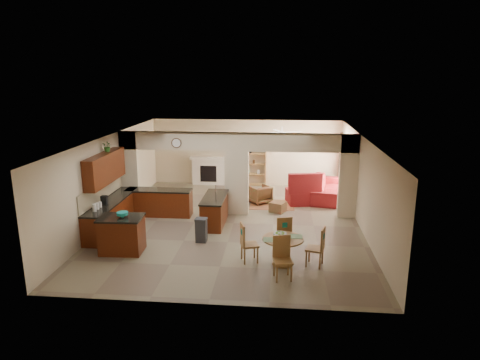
# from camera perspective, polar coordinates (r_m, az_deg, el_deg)

# --- Properties ---
(floor) EXTENTS (10.00, 10.00, 0.00)m
(floor) POSITION_cam_1_polar(r_m,az_deg,el_deg) (13.87, -0.85, -5.78)
(floor) COLOR #786D53
(floor) RESTS_ON ground
(ceiling) EXTENTS (10.00, 10.00, 0.00)m
(ceiling) POSITION_cam_1_polar(r_m,az_deg,el_deg) (13.19, -0.90, 5.74)
(ceiling) COLOR white
(ceiling) RESTS_ON wall_back
(wall_back) EXTENTS (8.00, 0.00, 8.00)m
(wall_back) POSITION_cam_1_polar(r_m,az_deg,el_deg) (18.33, 0.81, 3.68)
(wall_back) COLOR beige
(wall_back) RESTS_ON floor
(wall_front) EXTENTS (8.00, 0.00, 8.00)m
(wall_front) POSITION_cam_1_polar(r_m,az_deg,el_deg) (8.75, -4.45, -8.26)
(wall_front) COLOR beige
(wall_front) RESTS_ON floor
(wall_left) EXTENTS (0.00, 10.00, 10.00)m
(wall_left) POSITION_cam_1_polar(r_m,az_deg,el_deg) (14.44, -16.86, 0.20)
(wall_left) COLOR beige
(wall_left) RESTS_ON floor
(wall_right) EXTENTS (0.00, 10.00, 10.00)m
(wall_right) POSITION_cam_1_polar(r_m,az_deg,el_deg) (13.63, 16.08, -0.55)
(wall_right) COLOR beige
(wall_right) RESTS_ON floor
(partition_left_pier) EXTENTS (0.60, 0.25, 2.80)m
(partition_left_pier) POSITION_cam_1_polar(r_m,az_deg,el_deg) (15.24, -14.42, 1.08)
(partition_left_pier) COLOR beige
(partition_left_pier) RESTS_ON floor
(partition_center_pier) EXTENTS (0.80, 0.25, 2.20)m
(partition_center_pier) POSITION_cam_1_polar(r_m,az_deg,el_deg) (14.50, -0.44, -0.34)
(partition_center_pier) COLOR beige
(partition_center_pier) RESTS_ON floor
(partition_right_pier) EXTENTS (0.60, 0.25, 2.80)m
(partition_right_pier) POSITION_cam_1_polar(r_m,az_deg,el_deg) (14.54, 14.22, 0.47)
(partition_right_pier) COLOR beige
(partition_right_pier) RESTS_ON floor
(partition_header) EXTENTS (8.00, 0.25, 0.60)m
(partition_header) POSITION_cam_1_polar(r_m,az_deg,el_deg) (14.21, -0.46, 5.13)
(partition_header) COLOR beige
(partition_header) RESTS_ON partition_center_pier
(kitchen_counter) EXTENTS (2.52, 3.29, 1.48)m
(kitchen_counter) POSITION_cam_1_polar(r_m,az_deg,el_deg) (14.21, -14.19, -3.76)
(kitchen_counter) COLOR #411207
(kitchen_counter) RESTS_ON floor
(upper_cabinets) EXTENTS (0.35, 2.40, 0.90)m
(upper_cabinets) POSITION_cam_1_polar(r_m,az_deg,el_deg) (13.54, -17.56, 1.51)
(upper_cabinets) COLOR #411207
(upper_cabinets) RESTS_ON wall_left
(peninsula) EXTENTS (0.70, 1.85, 0.91)m
(peninsula) POSITION_cam_1_polar(r_m,az_deg,el_deg) (13.69, -3.41, -4.05)
(peninsula) COLOR #411207
(peninsula) RESTS_ON floor
(wall_clock) EXTENTS (0.34, 0.03, 0.34)m
(wall_clock) POSITION_cam_1_polar(r_m,az_deg,el_deg) (14.41, -8.48, 4.90)
(wall_clock) COLOR #4B2E19
(wall_clock) RESTS_ON partition_header
(rug) EXTENTS (1.60, 1.30, 0.01)m
(rug) POSITION_cam_1_polar(r_m,az_deg,el_deg) (15.79, 4.31, -3.30)
(rug) COLOR #9C5E39
(rug) RESTS_ON floor
(fireplace) EXTENTS (1.60, 0.35, 1.20)m
(fireplace) POSITION_cam_1_polar(r_m,az_deg,el_deg) (18.52, -4.18, 1.27)
(fireplace) COLOR white
(fireplace) RESTS_ON floor
(shelving_unit) EXTENTS (1.00, 0.32, 1.80)m
(shelving_unit) POSITION_cam_1_polar(r_m,az_deg,el_deg) (18.23, 1.86, 2.01)
(shelving_unit) COLOR #975D34
(shelving_unit) RESTS_ON floor
(window_a) EXTENTS (0.02, 0.90, 1.90)m
(window_a) POSITION_cam_1_polar(r_m,az_deg,el_deg) (15.88, 14.45, 0.85)
(window_a) COLOR white
(window_a) RESTS_ON wall_right
(window_b) EXTENTS (0.02, 0.90, 1.90)m
(window_b) POSITION_cam_1_polar(r_m,az_deg,el_deg) (17.52, 13.61, 2.12)
(window_b) COLOR white
(window_b) RESTS_ON wall_right
(glazed_door) EXTENTS (0.02, 0.70, 2.10)m
(glazed_door) POSITION_cam_1_polar(r_m,az_deg,el_deg) (16.73, 13.98, 1.02)
(glazed_door) COLOR white
(glazed_door) RESTS_ON wall_right
(drape_a_left) EXTENTS (0.10, 0.28, 2.30)m
(drape_a_left) POSITION_cam_1_polar(r_m,az_deg,el_deg) (15.29, 14.64, 0.34)
(drape_a_left) COLOR #45201B
(drape_a_left) RESTS_ON wall_right
(drape_a_right) EXTENTS (0.10, 0.28, 2.30)m
(drape_a_right) POSITION_cam_1_polar(r_m,az_deg,el_deg) (16.45, 14.00, 1.33)
(drape_a_right) COLOR #45201B
(drape_a_right) RESTS_ON wall_right
(drape_b_left) EXTENTS (0.10, 0.28, 2.30)m
(drape_b_left) POSITION_cam_1_polar(r_m,az_deg,el_deg) (16.93, 13.76, 1.71)
(drape_b_left) COLOR #45201B
(drape_b_left) RESTS_ON wall_right
(drape_b_right) EXTENTS (0.10, 0.28, 2.30)m
(drape_b_right) POSITION_cam_1_polar(r_m,az_deg,el_deg) (18.09, 13.23, 2.52)
(drape_b_right) COLOR #45201B
(drape_b_right) RESTS_ON wall_right
(ceiling_fan) EXTENTS (1.00, 1.00, 0.10)m
(ceiling_fan) POSITION_cam_1_polar(r_m,az_deg,el_deg) (16.11, 5.62, 6.35)
(ceiling_fan) COLOR white
(ceiling_fan) RESTS_ON ceiling
(kitchen_island) EXTENTS (1.18, 0.86, 0.99)m
(kitchen_island) POSITION_cam_1_polar(r_m,az_deg,el_deg) (12.01, -15.48, -7.01)
(kitchen_island) COLOR #411207
(kitchen_island) RESTS_ON floor
(teal_bowl) EXTENTS (0.30, 0.30, 0.14)m
(teal_bowl) POSITION_cam_1_polar(r_m,az_deg,el_deg) (11.80, -15.41, -4.47)
(teal_bowl) COLOR #148A7E
(teal_bowl) RESTS_ON kitchen_island
(trash_can) EXTENTS (0.32, 0.28, 0.65)m
(trash_can) POSITION_cam_1_polar(r_m,az_deg,el_deg) (12.36, -5.18, -6.79)
(trash_can) COLOR #2A2A2D
(trash_can) RESTS_ON floor
(dining_table) EXTENTS (1.03, 1.03, 0.70)m
(dining_table) POSITION_cam_1_polar(r_m,az_deg,el_deg) (10.93, 5.72, -8.83)
(dining_table) COLOR #975D34
(dining_table) RESTS_ON floor
(fruit_bowl) EXTENTS (0.34, 0.34, 0.18)m
(fruit_bowl) POSITION_cam_1_polar(r_m,az_deg,el_deg) (10.75, 5.36, -7.39)
(fruit_bowl) COLOR #6BB126
(fruit_bowl) RESTS_ON dining_table
(sofa) EXTENTS (2.84, 1.47, 0.79)m
(sofa) POSITION_cam_1_polar(r_m,az_deg,el_deg) (16.83, 11.58, -1.07)
(sofa) COLOR maroon
(sofa) RESTS_ON floor
(chaise) EXTENTS (1.39, 1.21, 0.49)m
(chaise) POSITION_cam_1_polar(r_m,az_deg,el_deg) (16.09, 8.51, -2.20)
(chaise) COLOR maroon
(chaise) RESTS_ON floor
(armchair) EXTENTS (0.99, 0.99, 0.66)m
(armchair) POSITION_cam_1_polar(r_m,az_deg,el_deg) (15.93, 2.68, -1.91)
(armchair) COLOR maroon
(armchair) RESTS_ON floor
(ottoman) EXTENTS (0.65, 0.65, 0.35)m
(ottoman) POSITION_cam_1_polar(r_m,az_deg,el_deg) (14.99, 5.06, -3.59)
(ottoman) COLOR maroon
(ottoman) RESTS_ON floor
(plant) EXTENTS (0.38, 0.36, 0.34)m
(plant) POSITION_cam_1_polar(r_m,az_deg,el_deg) (13.70, -17.27, 4.32)
(plant) COLOR #204D14
(plant) RESTS_ON upper_cabinets
(chair_north) EXTENTS (0.52, 0.52, 1.02)m
(chair_north) POSITION_cam_1_polar(r_m,az_deg,el_deg) (11.60, 5.78, -7.01)
(chair_north) COLOR #975D34
(chair_north) RESTS_ON floor
(chair_east) EXTENTS (0.52, 0.52, 1.02)m
(chair_east) POSITION_cam_1_polar(r_m,az_deg,el_deg) (10.92, 10.41, -8.57)
(chair_east) COLOR #975D34
(chair_east) RESTS_ON floor
(chair_south) EXTENTS (0.50, 0.50, 1.02)m
(chair_south) POSITION_cam_1_polar(r_m,az_deg,el_deg) (10.24, 5.65, -9.98)
(chair_south) COLOR #975D34
(chair_south) RESTS_ON floor
(chair_west) EXTENTS (0.53, 0.53, 1.02)m
(chair_west) POSITION_cam_1_polar(r_m,az_deg,el_deg) (10.99, 0.86, -8.17)
(chair_west) COLOR #975D34
(chair_west) RESTS_ON floor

